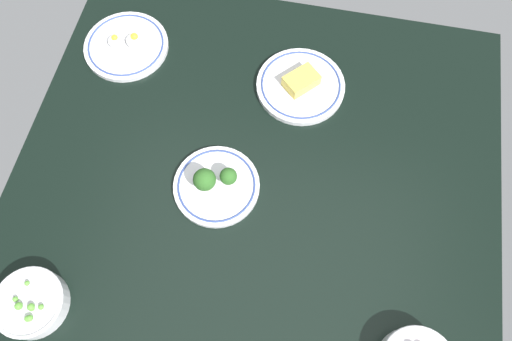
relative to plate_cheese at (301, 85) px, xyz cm
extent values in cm
cube|color=black|center=(6.38, 25.68, -3.20)|extent=(113.24, 106.10, 4.00)
cylinder|color=silver|center=(0.00, 0.00, -0.45)|extent=(22.40, 22.40, 1.49)
torus|color=#33478C|center=(0.00, 0.00, 0.29)|extent=(20.21, 20.21, 0.50)
cube|color=#F2D14C|center=(0.00, 0.00, 1.89)|extent=(9.74, 9.82, 3.19)
cylinder|color=silver|center=(45.77, 63.99, 0.93)|extent=(14.20, 14.20, 4.25)
torus|color=silver|center=(45.77, 63.99, 3.05)|extent=(14.43, 14.43, 0.80)
sphere|color=#599E38|center=(43.82, 66.93, 3.72)|extent=(1.34, 1.34, 1.34)
sphere|color=#599E38|center=(42.44, 64.44, 3.62)|extent=(1.13, 1.13, 1.13)
sphere|color=#599E38|center=(46.80, 65.15, 3.84)|extent=(1.58, 1.58, 1.58)
sphere|color=#599E38|center=(44.10, 65.12, 3.55)|extent=(1.00, 1.00, 1.00)
sphere|color=#599E38|center=(44.33, 64.84, 3.80)|extent=(1.49, 1.49, 1.49)
sphere|color=#599E38|center=(48.11, 64.00, 3.60)|extent=(1.09, 1.09, 1.09)
sphere|color=#599E38|center=(47.00, 60.57, 3.58)|extent=(1.04, 1.04, 1.04)
sphere|color=#599E38|center=(44.14, 67.06, 3.71)|extent=(1.30, 1.30, 1.30)
cylinder|color=silver|center=(14.65, 30.74, -0.54)|extent=(19.93, 19.93, 1.32)
torus|color=#33478C|center=(14.65, 30.74, 0.12)|extent=(18.04, 18.04, 0.50)
cylinder|color=#9EBC72|center=(16.23, 31.88, 1.36)|extent=(1.26, 1.26, 2.46)
sphere|color=#2D6023|center=(16.23, 31.88, 3.94)|extent=(3.60, 3.60, 3.60)
cylinder|color=#9EBC72|center=(11.89, 29.52, 1.21)|extent=(1.39, 1.39, 2.18)
sphere|color=#2D6023|center=(11.89, 29.52, 3.79)|extent=(3.97, 3.97, 3.97)
cylinder|color=#9EBC72|center=(16.80, 31.64, 1.35)|extent=(1.81, 1.81, 2.45)
sphere|color=#2D6023|center=(16.80, 31.64, 4.51)|extent=(5.16, 5.16, 5.16)
cylinder|color=silver|center=(47.18, -3.32, -0.55)|extent=(22.14, 22.14, 1.28)
torus|color=#33478C|center=(47.18, -3.32, 0.09)|extent=(19.98, 19.98, 0.50)
ellipsoid|color=white|center=(44.43, -4.27, 1.46)|extent=(4.99, 4.99, 2.74)
sphere|color=yellow|center=(44.43, -4.27, 2.69)|extent=(1.99, 1.99, 1.99)
ellipsoid|color=white|center=(49.53, -3.22, 1.26)|extent=(4.27, 4.27, 2.35)
sphere|color=yellow|center=(49.53, -3.22, 2.32)|extent=(1.71, 1.71, 1.71)
camera|label=1|loc=(-2.11, 68.09, 100.91)|focal=33.14mm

